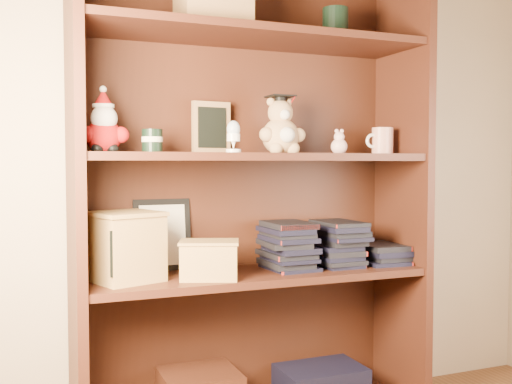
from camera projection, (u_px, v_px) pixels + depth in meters
bookcase at (250, 203)px, 2.06m from camera, size 1.20×0.35×1.60m
shelf_lower at (256, 275)px, 2.03m from camera, size 1.14×0.33×0.02m
shelf_upper at (256, 157)px, 2.01m from camera, size 1.14×0.33×0.02m
santa_plush at (104, 127)px, 1.81m from camera, size 0.15×0.11×0.21m
teachers_tin at (152, 141)px, 1.88m from camera, size 0.07×0.07×0.07m
chalkboard_plaque at (211, 129)px, 2.07m from camera, size 0.14×0.08×0.18m
egg_cup at (234, 135)px, 1.90m from camera, size 0.05×0.05×0.10m
grad_teddy_bear at (281, 131)px, 2.03m from camera, size 0.17×0.14×0.20m
pink_figurine at (339, 144)px, 2.13m from camera, size 0.06×0.06×0.09m
teacher_mug at (382, 141)px, 2.19m from camera, size 0.11×0.08×0.10m
certificate_frame at (162, 235)px, 2.04m from camera, size 0.20×0.05×0.24m
treats_box at (125, 246)px, 1.86m from camera, size 0.25×0.25×0.22m
pencils_box at (209, 259)px, 1.89m from camera, size 0.22×0.19×0.12m
book_stack_left at (287, 246)px, 2.07m from camera, size 0.14×0.20×0.16m
book_stack_mid at (337, 243)px, 2.14m from camera, size 0.14×0.20×0.16m
book_stack_right at (381, 254)px, 2.21m from camera, size 0.14×0.20×0.06m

